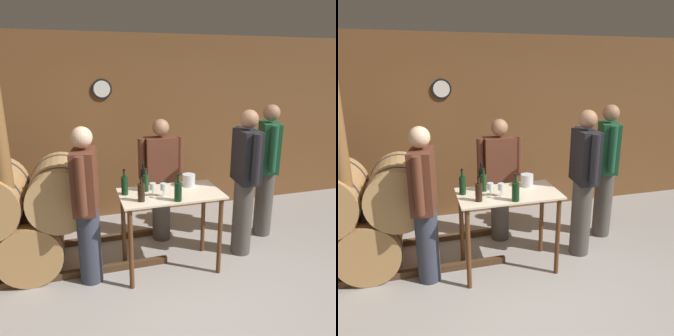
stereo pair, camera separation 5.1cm
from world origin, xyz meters
TOP-DOWN VIEW (x-y plane):
  - ground_plane at (0.00, 0.00)m, footprint 14.00×14.00m
  - back_wall at (-0.00, 2.47)m, footprint 8.40×0.08m
  - tasting_table at (-0.12, 0.80)m, footprint 1.10×0.61m
  - wooden_post at (-1.76, 0.97)m, footprint 0.16×0.16m
  - wine_bottle_far_left at (-0.61, 0.89)m, footprint 0.07×0.07m
  - wine_bottle_left at (-0.47, 0.66)m, footprint 0.07×0.07m
  - wine_bottle_center at (-0.38, 1.02)m, footprint 0.06×0.06m
  - wine_bottle_right at (-0.37, 0.93)m, footprint 0.07×0.07m
  - wine_bottle_far_right at (-0.11, 0.57)m, footprint 0.08×0.08m
  - wine_glass_near_left at (-0.33, 0.77)m, footprint 0.07×0.07m
  - wine_glass_near_center at (-0.22, 0.73)m, footprint 0.07×0.07m
  - ice_bucket at (0.14, 0.96)m, footprint 0.15×0.15m
  - person_host at (0.82, 0.89)m, footprint 0.25×0.59m
  - person_visitor_with_scarf at (-1.01, 0.83)m, footprint 0.29×0.58m
  - person_visitor_bearded at (-0.04, 1.51)m, footprint 0.59×0.24m
  - person_visitor_near_door at (1.34, 1.25)m, footprint 0.34×0.56m

SIDE VIEW (x-z plane):
  - ground_plane at x=0.00m, z-range 0.00..0.00m
  - tasting_table at x=-0.12m, z-range 0.27..1.20m
  - person_visitor_bearded at x=-0.04m, z-range 0.05..1.67m
  - person_visitor_with_scarf at x=-1.01m, z-range 0.05..1.74m
  - person_host at x=0.82m, z-range 0.06..1.84m
  - person_visitor_near_door at x=1.34m, z-range 0.06..1.85m
  - ice_bucket at x=0.14m, z-range 0.93..1.07m
  - wine_bottle_left at x=-0.47m, z-range 0.90..1.16m
  - wine_glass_near_center at x=-0.22m, z-range 0.96..1.10m
  - wine_glass_near_left at x=-0.33m, z-range 0.96..1.10m
  - wine_bottle_right at x=-0.37m, z-range 0.90..1.16m
  - wine_bottle_far_right at x=-0.11m, z-range 0.89..1.18m
  - wine_bottle_far_left at x=-0.61m, z-range 0.90..1.18m
  - wine_bottle_center at x=-0.38m, z-range 0.90..1.20m
  - wooden_post at x=-1.76m, z-range 0.00..2.70m
  - back_wall at x=0.00m, z-range 0.00..2.70m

